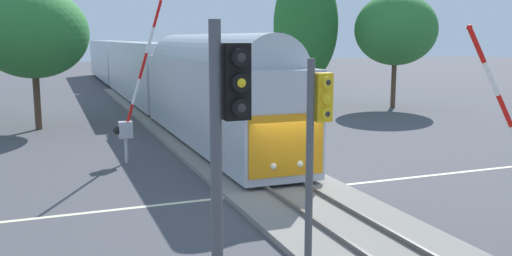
{
  "coord_description": "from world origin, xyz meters",
  "views": [
    {
      "loc": [
        -7.47,
        -16.83,
        5.3
      ],
      "look_at": [
        -0.36,
        1.75,
        2.0
      ],
      "focal_mm": 38.25,
      "sensor_mm": 36.0,
      "label": 1
    }
  ],
  "objects_px": {
    "oak_behind_train": "(33,33)",
    "traffic_signal_near_left": "(226,160)",
    "crossing_gate_far": "(129,114)",
    "maple_right_background": "(396,30)",
    "traffic_signal_median": "(317,137)",
    "commuter_train": "(140,68)",
    "oak_far_right": "(306,25)"
  },
  "relations": [
    {
      "from": "crossing_gate_far",
      "to": "oak_far_right",
      "type": "bearing_deg",
      "value": 44.02
    },
    {
      "from": "oak_behind_train",
      "to": "crossing_gate_far",
      "type": "bearing_deg",
      "value": -70.56
    },
    {
      "from": "traffic_signal_near_left",
      "to": "oak_far_right",
      "type": "xyz_separation_m",
      "value": [
        16.59,
        31.57,
        2.56
      ]
    },
    {
      "from": "crossing_gate_far",
      "to": "oak_behind_train",
      "type": "distance_m",
      "value": 11.86
    },
    {
      "from": "traffic_signal_near_left",
      "to": "maple_right_background",
      "type": "bearing_deg",
      "value": 51.54
    },
    {
      "from": "traffic_signal_near_left",
      "to": "oak_far_right",
      "type": "height_order",
      "value": "oak_far_right"
    },
    {
      "from": "crossing_gate_far",
      "to": "commuter_train",
      "type": "bearing_deg",
      "value": 79.78
    },
    {
      "from": "crossing_gate_far",
      "to": "traffic_signal_near_left",
      "type": "bearing_deg",
      "value": -93.45
    },
    {
      "from": "traffic_signal_median",
      "to": "oak_behind_train",
      "type": "xyz_separation_m",
      "value": [
        -5.76,
        24.04,
        2.28
      ]
    },
    {
      "from": "commuter_train",
      "to": "traffic_signal_near_left",
      "type": "relative_size",
      "value": 11.81
    },
    {
      "from": "crossing_gate_far",
      "to": "traffic_signal_median",
      "type": "bearing_deg",
      "value": -81.53
    },
    {
      "from": "traffic_signal_near_left",
      "to": "crossing_gate_far",
      "type": "bearing_deg",
      "value": 86.55
    },
    {
      "from": "traffic_signal_median",
      "to": "oak_behind_train",
      "type": "height_order",
      "value": "oak_behind_train"
    },
    {
      "from": "traffic_signal_median",
      "to": "maple_right_background",
      "type": "bearing_deg",
      "value": 52.18
    },
    {
      "from": "commuter_train",
      "to": "oak_behind_train",
      "type": "relative_size",
      "value": 8.01
    },
    {
      "from": "traffic_signal_near_left",
      "to": "oak_far_right",
      "type": "bearing_deg",
      "value": 62.29
    },
    {
      "from": "traffic_signal_near_left",
      "to": "oak_behind_train",
      "type": "bearing_deg",
      "value": 95.84
    },
    {
      "from": "oak_far_right",
      "to": "oak_behind_train",
      "type": "bearing_deg",
      "value": -167.31
    },
    {
      "from": "maple_right_background",
      "to": "oak_behind_train",
      "type": "bearing_deg",
      "value": -177.27
    },
    {
      "from": "traffic_signal_median",
      "to": "oak_far_right",
      "type": "bearing_deg",
      "value": 64.4
    },
    {
      "from": "maple_right_background",
      "to": "traffic_signal_median",
      "type": "bearing_deg",
      "value": -127.82
    },
    {
      "from": "oak_behind_train",
      "to": "traffic_signal_near_left",
      "type": "bearing_deg",
      "value": -84.16
    },
    {
      "from": "commuter_train",
      "to": "traffic_signal_median",
      "type": "relative_size",
      "value": 13.36
    },
    {
      "from": "crossing_gate_far",
      "to": "traffic_signal_median",
      "type": "relative_size",
      "value": 1.41
    },
    {
      "from": "traffic_signal_near_left",
      "to": "maple_right_background",
      "type": "distance_m",
      "value": 36.36
    },
    {
      "from": "commuter_train",
      "to": "maple_right_background",
      "type": "relative_size",
      "value": 7.59
    },
    {
      "from": "maple_right_background",
      "to": "oak_far_right",
      "type": "relative_size",
      "value": 0.81
    },
    {
      "from": "oak_far_right",
      "to": "traffic_signal_near_left",
      "type": "bearing_deg",
      "value": -117.71
    },
    {
      "from": "crossing_gate_far",
      "to": "traffic_signal_near_left",
      "type": "distance_m",
      "value": 16.61
    },
    {
      "from": "crossing_gate_far",
      "to": "maple_right_background",
      "type": "distance_m",
      "value": 24.93
    },
    {
      "from": "traffic_signal_near_left",
      "to": "maple_right_background",
      "type": "relative_size",
      "value": 0.64
    },
    {
      "from": "commuter_train",
      "to": "crossing_gate_far",
      "type": "height_order",
      "value": "crossing_gate_far"
    }
  ]
}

